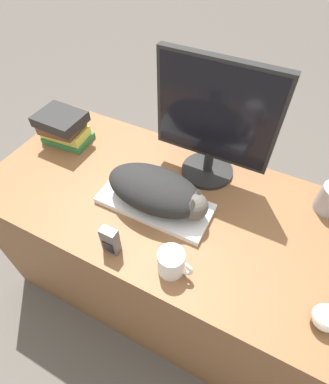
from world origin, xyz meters
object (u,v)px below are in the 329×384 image
(baseball, at_px, (326,318))
(book_stack, at_px, (64,128))
(keyboard, at_px, (155,204))
(cat, at_px, (158,191))
(phone, at_px, (110,241))
(monitor, at_px, (215,119))
(coffee_mug, at_px, (172,263))

(baseball, xyz_separation_m, book_stack, (-1.12, 0.30, 0.04))
(baseball, bearing_deg, book_stack, 165.14)
(keyboard, xyz_separation_m, cat, (0.01, -0.00, 0.08))
(phone, bearing_deg, book_stack, 142.66)
(cat, height_order, book_stack, cat)
(keyboard, relative_size, baseball, 5.61)
(baseball, relative_size, book_stack, 0.35)
(keyboard, bearing_deg, phone, -99.34)
(keyboard, xyz_separation_m, phone, (-0.04, -0.22, 0.04))
(cat, bearing_deg, monitor, 70.05)
(keyboard, bearing_deg, baseball, -14.27)
(phone, bearing_deg, cat, 77.09)
(keyboard, height_order, coffee_mug, coffee_mug)
(monitor, bearing_deg, keyboard, -112.85)
(cat, bearing_deg, keyboard, 180.00)
(monitor, distance_m, book_stack, 0.66)
(phone, bearing_deg, monitor, 73.33)
(book_stack, bearing_deg, monitor, 9.41)
(keyboard, height_order, phone, phone)
(cat, xyz_separation_m, coffee_mug, (0.15, -0.20, -0.04))
(book_stack, bearing_deg, phone, -37.34)
(cat, relative_size, book_stack, 1.79)
(baseball, bearing_deg, keyboard, 165.73)
(cat, height_order, baseball, cat)
(cat, xyz_separation_m, phone, (-0.05, -0.22, -0.03))
(coffee_mug, distance_m, book_stack, 0.77)
(phone, bearing_deg, coffee_mug, 6.82)
(monitor, height_order, baseball, monitor)
(cat, bearing_deg, coffee_mug, -52.75)
(coffee_mug, height_order, baseball, coffee_mug)
(coffee_mug, bearing_deg, book_stack, 153.36)
(keyboard, distance_m, book_stack, 0.54)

